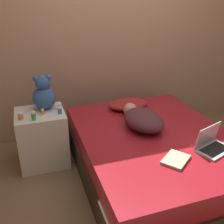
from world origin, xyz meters
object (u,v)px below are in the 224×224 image
at_px(bottle_amber, 21,116).
at_px(bottle_green, 34,116).
at_px(teddy_bear, 44,94).
at_px(person_lying, 143,119).
at_px(bottle_orange, 43,112).
at_px(bottle_blue, 60,110).
at_px(laptop, 212,144).
at_px(pillow, 128,104).
at_px(bottle_pink, 59,107).
at_px(book, 176,160).

height_order(bottle_amber, bottle_green, bottle_green).
relative_size(teddy_bear, bottle_amber, 5.08).
bearing_deg(teddy_bear, person_lying, -30.83).
height_order(bottle_orange, bottle_blue, bottle_blue).
bearing_deg(laptop, pillow, 88.93).
bearing_deg(bottle_pink, pillow, 1.68).
distance_m(person_lying, bottle_green, 1.09).
bearing_deg(pillow, bottle_orange, -173.33).
distance_m(laptop, bottle_blue, 1.51).
xyz_separation_m(pillow, bottle_amber, (-1.21, -0.16, 0.09)).
bearing_deg(bottle_orange, bottle_green, -133.44).
height_order(pillow, teddy_bear, teddy_bear).
distance_m(laptop, bottle_pink, 1.58).
xyz_separation_m(person_lying, bottle_green, (-1.05, 0.29, 0.06)).
bearing_deg(bottle_orange, book, -47.31).
bearing_deg(bottle_pink, teddy_bear, 156.16).
relative_size(bottle_green, bottle_pink, 1.53).
xyz_separation_m(bottle_green, book, (1.05, -0.93, -0.14)).
bearing_deg(person_lying, teddy_bear, 145.90).
bearing_deg(teddy_bear, bottle_orange, -104.06).
xyz_separation_m(bottle_orange, bottle_pink, (0.18, 0.09, -0.00)).
bearing_deg(bottle_pink, book, -55.62).
bearing_deg(pillow, bottle_green, -168.68).
height_order(pillow, person_lying, person_lying).
distance_m(bottle_green, book, 1.41).
bearing_deg(bottle_amber, pillow, 7.55).
relative_size(laptop, bottle_green, 4.08).
bearing_deg(person_lying, book, -92.92).
xyz_separation_m(bottle_green, bottle_pink, (0.28, 0.19, -0.01)).
height_order(pillow, bottle_amber, bottle_amber).
bearing_deg(book, laptop, 8.66).
xyz_separation_m(person_lying, bottle_orange, (-0.95, 0.39, 0.05)).
bearing_deg(person_lying, laptop, -59.46).
height_order(person_lying, teddy_bear, teddy_bear).
distance_m(bottle_orange, bottle_blue, 0.17).
bearing_deg(pillow, bottle_amber, -172.45).
bearing_deg(bottle_orange, laptop, -35.97).
relative_size(bottle_orange, bottle_pink, 1.06).
bearing_deg(book, bottle_orange, 132.69).
bearing_deg(bottle_green, bottle_pink, 34.82).
distance_m(person_lying, bottle_amber, 1.22).
relative_size(pillow, book, 1.65).
distance_m(pillow, bottle_blue, 0.84).
distance_m(bottle_amber, book, 1.54).
bearing_deg(bottle_blue, laptop, -39.00).
relative_size(teddy_bear, bottle_green, 4.29).
distance_m(bottle_orange, book, 1.41).
height_order(laptop, bottle_orange, laptop).
bearing_deg(bottle_orange, bottle_pink, 26.81).
bearing_deg(pillow, book, -91.97).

